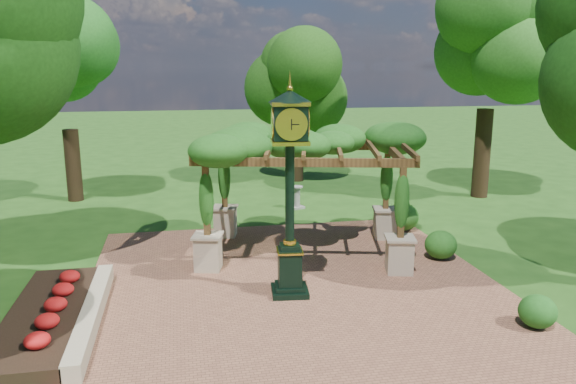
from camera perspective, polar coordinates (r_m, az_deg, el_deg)
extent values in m
plane|color=#1E4714|center=(12.53, 2.24, -12.37)|extent=(120.00, 120.00, 0.00)
cube|color=brown|center=(13.41, 1.25, -10.52)|extent=(10.00, 12.00, 0.04)
cube|color=#C6B793|center=(12.77, -19.30, -11.62)|extent=(0.35, 5.00, 0.40)
cube|color=red|center=(12.95, -23.31, -11.72)|extent=(1.50, 5.00, 0.36)
cube|color=black|center=(13.48, 0.18, -10.01)|extent=(0.93, 0.93, 0.13)
cube|color=black|center=(13.27, 0.18, -7.72)|extent=(0.58, 0.58, 0.96)
cube|color=gold|center=(13.13, 0.18, -5.98)|extent=(0.65, 0.65, 0.04)
cylinder|color=black|center=(12.75, 0.18, -0.09)|extent=(0.23, 0.23, 2.44)
cube|color=black|center=(12.50, 0.19, 7.05)|extent=(0.82, 0.82, 0.74)
cylinder|color=white|center=(12.12, 0.36, 6.87)|extent=(0.64, 0.10, 0.64)
cone|color=black|center=(12.46, 0.19, 9.72)|extent=(1.05, 1.05, 0.27)
sphere|color=gold|center=(12.45, 0.19, 10.46)|extent=(0.15, 0.15, 0.15)
cube|color=#BBA98B|center=(15.03, -8.12, -6.13)|extent=(0.79, 0.79, 0.90)
cube|color=#523A1C|center=(14.64, -8.29, -0.82)|extent=(0.19, 0.19, 1.86)
cube|color=#BBA98B|center=(14.96, 11.25, -6.34)|extent=(0.79, 0.79, 0.90)
cube|color=#523A1C|center=(14.56, 11.49, -1.01)|extent=(0.19, 0.19, 1.86)
cube|color=#BBA98B|center=(17.86, -6.38, -3.04)|extent=(0.79, 0.79, 0.90)
cube|color=#523A1C|center=(17.53, -6.49, 1.46)|extent=(0.19, 0.19, 1.86)
cube|color=#BBA98B|center=(17.80, 9.81, -3.20)|extent=(0.79, 0.79, 0.90)
cube|color=#523A1C|center=(17.47, 9.99, 1.31)|extent=(0.19, 0.19, 1.86)
cube|color=#523A1C|center=(14.18, 1.60, 3.03)|extent=(5.69, 1.49, 0.22)
cube|color=#523A1C|center=(17.16, 1.76, 4.71)|extent=(5.69, 1.49, 0.22)
ellipsoid|color=#1D4F16|center=(15.63, 1.69, 4.93)|extent=(6.50, 4.87, 1.00)
cube|color=gray|center=(21.43, 0.90, -1.55)|extent=(0.61, 0.61, 0.09)
cylinder|color=gray|center=(21.34, 0.91, -0.54)|extent=(0.31, 0.31, 0.78)
cylinder|color=gray|center=(21.25, 0.91, 0.53)|extent=(0.58, 0.58, 0.04)
ellipsoid|color=#1B5217|center=(12.83, 24.03, -11.01)|extent=(0.83, 0.83, 0.69)
ellipsoid|color=#215919|center=(16.26, 15.25, -5.20)|extent=(1.07, 1.07, 0.80)
ellipsoid|color=#2B661D|center=(18.74, 11.63, -2.44)|extent=(1.34, 1.34, 0.93)
cylinder|color=black|center=(24.01, -20.99, 2.54)|extent=(0.61, 0.61, 2.87)
ellipsoid|color=#1E5B1A|center=(23.70, -21.70, 11.38)|extent=(3.38, 3.38, 4.53)
cylinder|color=#352615|center=(26.42, 0.93, 4.03)|extent=(0.60, 0.60, 2.69)
ellipsoid|color=#1B4110|center=(26.13, 0.96, 11.56)|extent=(3.31, 3.31, 4.24)
cylinder|color=#302113|center=(24.38, 19.12, 3.73)|extent=(0.67, 0.67, 3.63)
ellipsoid|color=#255919|center=(24.16, 19.94, 14.75)|extent=(4.12, 4.12, 5.73)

